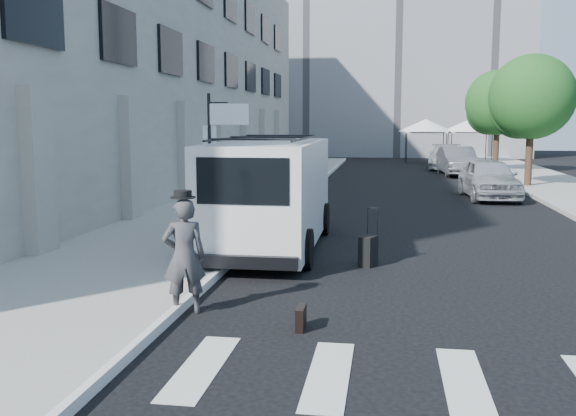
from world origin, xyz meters
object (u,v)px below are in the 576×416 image
(parked_car_b, at_px, (457,161))
(suitcase, at_px, (368,251))
(cargo_van, at_px, (272,193))
(parked_car_c, at_px, (446,157))
(parked_car_a, at_px, (489,178))
(businessman, at_px, (184,256))
(briefcase, at_px, (301,318))

(parked_car_b, bearing_deg, suitcase, -104.29)
(cargo_van, relative_size, parked_car_c, 1.28)
(parked_car_a, xyz_separation_m, parked_car_b, (-0.07, 11.09, 0.01))
(suitcase, xyz_separation_m, parked_car_c, (4.11, 28.90, 0.46))
(businessman, distance_m, cargo_van, 5.61)
(parked_car_a, height_order, parked_car_b, parked_car_b)
(suitcase, bearing_deg, businessman, -104.27)
(suitcase, height_order, parked_car_c, parked_car_c)
(suitcase, xyz_separation_m, cargo_van, (-2.39, 1.73, 0.99))
(suitcase, xyz_separation_m, parked_car_a, (4.35, 12.73, 0.48))
(briefcase, distance_m, parked_car_b, 28.63)
(parked_car_a, bearing_deg, businessman, -116.54)
(briefcase, bearing_deg, parked_car_a, 72.26)
(cargo_van, height_order, parked_car_a, cargo_van)
(briefcase, bearing_deg, suitcase, 78.09)
(suitcase, relative_size, cargo_van, 0.18)
(briefcase, xyz_separation_m, suitcase, (0.85, 4.34, 0.16))
(cargo_van, distance_m, parked_car_a, 12.91)
(businessman, xyz_separation_m, suitcase, (2.79, 3.85, -0.60))
(businessman, distance_m, briefcase, 2.13)
(businessman, height_order, briefcase, businessman)
(parked_car_a, bearing_deg, cargo_van, -124.76)
(businessman, distance_m, parked_car_c, 33.47)
(cargo_van, bearing_deg, briefcase, -76.41)
(businessman, bearing_deg, suitcase, -148.84)
(briefcase, xyz_separation_m, cargo_van, (-1.54, 6.08, 1.15))
(parked_car_a, bearing_deg, parked_car_c, 87.59)
(briefcase, relative_size, parked_car_b, 0.09)
(cargo_van, bearing_deg, businessman, -94.66)
(suitcase, relative_size, parked_car_c, 0.23)
(parked_car_a, relative_size, parked_car_b, 0.96)
(parked_car_b, bearing_deg, parked_car_a, -93.73)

